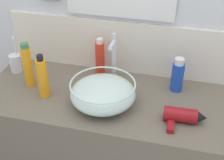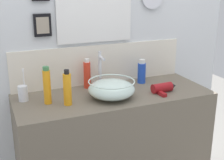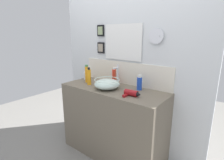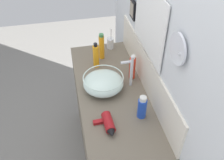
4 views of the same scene
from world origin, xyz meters
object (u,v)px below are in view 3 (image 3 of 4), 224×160
toothbrush_cup (86,76)px  lotion_bottle (89,77)px  shampoo_bottle (87,74)px  glass_bowl_sink (107,84)px  faucet (117,74)px  spray_bottle (114,76)px  soap_dispenser (139,83)px  hair_drier (132,93)px

toothbrush_cup → lotion_bottle: size_ratio=0.93×
lotion_bottle → shampoo_bottle: shampoo_bottle is taller
glass_bowl_sink → faucet: bearing=90.0°
spray_bottle → soap_dispenser: size_ratio=1.19×
spray_bottle → faucet: bearing=-25.3°
toothbrush_cup → soap_dispenser: size_ratio=1.17×
glass_bowl_sink → shampoo_bottle: bearing=172.1°
soap_dispenser → hair_drier: bearing=-78.7°
hair_drier → spray_bottle: size_ratio=0.89×
faucet → soap_dispenser: size_ratio=1.48×
hair_drier → glass_bowl_sink: bearing=174.2°
soap_dispenser → glass_bowl_sink: bearing=-148.1°
faucet → lotion_bottle: (-0.29, -0.21, -0.04)m
glass_bowl_sink → shampoo_bottle: 0.41m
spray_bottle → toothbrush_cup: bearing=-169.8°
hair_drier → soap_dispenser: bearing=101.3°
toothbrush_cup → shampoo_bottle: bearing=-39.0°
hair_drier → lotion_bottle: 0.67m
glass_bowl_sink → soap_dispenser: size_ratio=1.70×
faucet → lotion_bottle: 0.37m
hair_drier → toothbrush_cup: toothbrush_cup is taller
hair_drier → shampoo_bottle: (-0.78, 0.09, 0.09)m
toothbrush_cup → lotion_bottle: lotion_bottle is taller
faucet → shampoo_bottle: bearing=-159.4°
spray_bottle → soap_dispenser: 0.41m
faucet → soap_dispenser: (0.32, -0.01, -0.06)m
hair_drier → soap_dispenser: soap_dispenser is taller
glass_bowl_sink → lotion_bottle: 0.30m
glass_bowl_sink → toothbrush_cup: 0.56m
spray_bottle → soap_dispenser: bearing=-6.4°
hair_drier → shampoo_bottle: 0.79m
hair_drier → shampoo_bottle: bearing=173.1°
glass_bowl_sink → faucet: 0.22m
shampoo_bottle → lotion_bottle: bearing=-29.5°
hair_drier → lotion_bottle: lotion_bottle is taller
lotion_bottle → shampoo_bottle: (-0.11, 0.06, 0.01)m
glass_bowl_sink → shampoo_bottle: (-0.40, 0.06, 0.05)m
faucet → spray_bottle: (-0.08, 0.04, -0.05)m
spray_bottle → soap_dispenser: spray_bottle is taller
glass_bowl_sink → toothbrush_cup: toothbrush_cup is taller
faucet → shampoo_bottle: 0.43m
soap_dispenser → lotion_bottle: bearing=-161.4°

